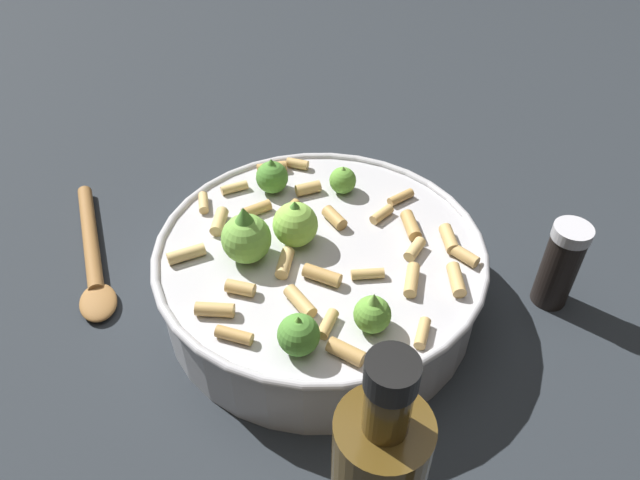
# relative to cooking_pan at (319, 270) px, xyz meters

# --- Properties ---
(ground_plane) EXTENTS (2.40, 2.40, 0.00)m
(ground_plane) POSITION_rel_cooking_pan_xyz_m (0.00, 0.00, -0.04)
(ground_plane) COLOR #23282D
(cooking_pan) EXTENTS (0.31, 0.31, 0.13)m
(cooking_pan) POSITION_rel_cooking_pan_xyz_m (0.00, 0.00, 0.00)
(cooking_pan) COLOR #B7B7BC
(cooking_pan) RESTS_ON ground
(pepper_shaker) EXTENTS (0.04, 0.04, 0.09)m
(pepper_shaker) POSITION_rel_cooking_pan_xyz_m (0.23, 0.02, 0.01)
(pepper_shaker) COLOR black
(pepper_shaker) RESTS_ON ground
(wooden_spoon) EXTENTS (0.11, 0.20, 0.02)m
(wooden_spoon) POSITION_rel_cooking_pan_xyz_m (-0.24, 0.03, -0.03)
(wooden_spoon) COLOR olive
(wooden_spoon) RESTS_ON ground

